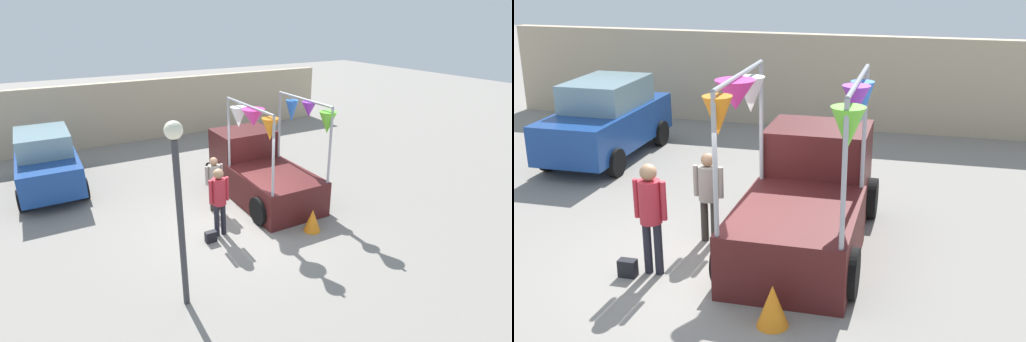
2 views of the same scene
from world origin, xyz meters
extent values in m
plane|color=gray|center=(0.00, 0.00, 0.00)|extent=(60.00, 60.00, 0.00)
cube|color=#4C1919|center=(1.45, 0.38, 0.50)|extent=(1.90, 2.60, 1.00)
cube|color=#4C1919|center=(1.45, 2.38, 0.90)|extent=(1.80, 1.40, 1.80)
cube|color=#8CB2C6|center=(1.45, 2.38, 1.35)|extent=(1.76, 1.37, 0.60)
cylinder|color=black|center=(0.50, 2.73, 0.38)|extent=(0.22, 0.76, 0.76)
cylinder|color=black|center=(2.40, 2.73, 0.38)|extent=(0.22, 0.76, 0.76)
cylinder|color=black|center=(0.50, -0.32, 0.38)|extent=(0.22, 0.76, 0.76)
cylinder|color=black|center=(2.40, -0.32, 0.38)|extent=(0.22, 0.76, 0.76)
cylinder|color=#A5A5AD|center=(0.58, 1.60, 2.02)|extent=(0.07, 0.07, 2.04)
cylinder|color=#A5A5AD|center=(2.32, 1.60, 2.02)|extent=(0.07, 0.07, 2.04)
cylinder|color=#A5A5AD|center=(0.58, -0.84, 2.02)|extent=(0.07, 0.07, 2.04)
cylinder|color=#A5A5AD|center=(2.32, -0.84, 2.02)|extent=(0.07, 0.07, 2.04)
cylinder|color=#A5A5AD|center=(0.58, 0.38, 3.04)|extent=(0.07, 2.44, 0.07)
cylinder|color=#A5A5AD|center=(2.32, 0.38, 3.04)|extent=(0.07, 2.44, 0.07)
cone|color=orange|center=(0.58, -0.67, 2.68)|extent=(0.43, 0.43, 0.54)
cone|color=#66CC33|center=(2.32, -0.67, 2.62)|extent=(0.64, 0.64, 0.57)
cone|color=#D83399|center=(0.58, 0.14, 2.79)|extent=(0.83, 0.83, 0.44)
cone|color=purple|center=(2.32, 0.14, 2.81)|extent=(0.57, 0.57, 0.41)
cone|color=white|center=(0.58, 0.96, 2.63)|extent=(0.64, 0.64, 0.57)
cone|color=blue|center=(2.32, 0.96, 2.60)|extent=(0.44, 0.44, 0.64)
cube|color=navy|center=(-4.14, 4.90, 0.77)|extent=(1.70, 4.00, 0.90)
cube|color=#72939E|center=(-4.14, 5.05, 1.55)|extent=(1.50, 2.10, 0.66)
cylinder|color=black|center=(-4.99, 6.15, 0.32)|extent=(0.18, 0.64, 0.64)
cylinder|color=black|center=(-3.29, 6.15, 0.32)|extent=(0.18, 0.64, 0.64)
cylinder|color=black|center=(-4.99, 3.65, 0.32)|extent=(0.18, 0.64, 0.64)
cylinder|color=black|center=(-3.29, 3.65, 0.32)|extent=(0.18, 0.64, 0.64)
cylinder|color=black|center=(-0.73, -0.33, 0.43)|extent=(0.13, 0.13, 0.86)
cylinder|color=black|center=(-0.55, -0.33, 0.43)|extent=(0.13, 0.13, 0.86)
cylinder|color=#B22633|center=(-0.64, -0.33, 1.20)|extent=(0.34, 0.34, 0.68)
sphere|color=#997051|center=(-0.64, -0.33, 1.66)|extent=(0.26, 0.26, 0.26)
cylinder|color=#B22633|center=(-0.86, -0.33, 1.23)|extent=(0.09, 0.09, 0.61)
cylinder|color=#B22633|center=(-0.42, -0.33, 1.23)|extent=(0.09, 0.09, 0.61)
cylinder|color=#2D2823|center=(-0.28, 1.00, 0.38)|extent=(0.13, 0.13, 0.76)
cylinder|color=#2D2823|center=(-0.10, 1.00, 0.38)|extent=(0.13, 0.13, 0.76)
cylinder|color=gray|center=(-0.19, 1.00, 1.06)|extent=(0.34, 0.34, 0.60)
sphere|color=#997051|center=(-0.19, 1.00, 1.48)|extent=(0.23, 0.23, 0.23)
cylinder|color=gray|center=(-0.41, 1.00, 1.09)|extent=(0.09, 0.09, 0.54)
cylinder|color=gray|center=(0.03, 1.00, 1.09)|extent=(0.09, 0.09, 0.54)
cube|color=black|center=(-0.99, -0.53, 0.14)|extent=(0.28, 0.16, 0.28)
cylinder|color=#333338|center=(-2.30, -2.35, 1.65)|extent=(0.12, 0.12, 3.31)
sphere|color=#F2EDCC|center=(-2.30, -2.35, 3.47)|extent=(0.32, 0.32, 0.32)
cube|color=tan|center=(0.00, 8.97, 1.30)|extent=(18.00, 0.36, 2.60)
cone|color=orange|center=(1.50, -1.32, 0.30)|extent=(0.56, 0.56, 0.60)
camera|label=1|loc=(-4.23, -8.48, 5.23)|focal=28.00mm
camera|label=2|loc=(3.27, -8.57, 4.77)|focal=45.00mm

